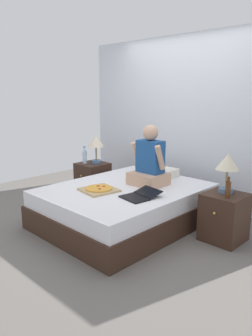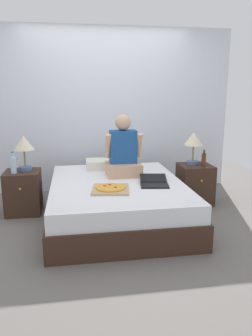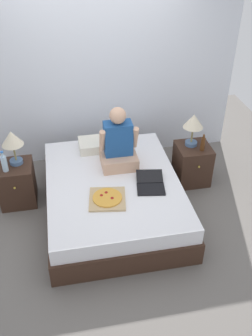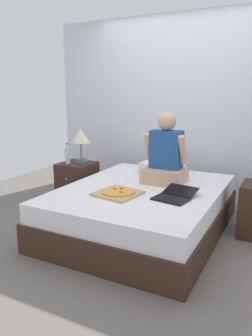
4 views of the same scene
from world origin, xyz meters
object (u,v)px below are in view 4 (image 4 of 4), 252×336
object	(u,v)px
lamp_on_left_nightstand	(81,138)
pizza_box	(118,193)
bed	(143,209)
water_bottle	(67,155)
nightstand_left	(77,183)
person_seated	(166,157)
laptop	(174,196)

from	to	relation	value
lamp_on_left_nightstand	pizza_box	distance (m)	1.36
lamp_on_left_nightstand	bed	bearing A→B (deg)	-23.27
water_bottle	nightstand_left	bearing A→B (deg)	48.35
bed	pizza_box	size ratio (longest dim) A/B	4.50
nightstand_left	pizza_box	distance (m)	1.32
lamp_on_left_nightstand	pizza_box	bearing A→B (deg)	-39.21
water_bottle	pizza_box	size ratio (longest dim) A/B	0.61
nightstand_left	pizza_box	size ratio (longest dim) A/B	1.21
nightstand_left	lamp_on_left_nightstand	xyz separation A→B (m)	(0.04, 0.05, 0.60)
bed	person_seated	xyz separation A→B (m)	(0.13, 0.32, 0.53)
nightstand_left	lamp_on_left_nightstand	size ratio (longest dim) A/B	1.23
bed	water_bottle	bearing A→B (deg)	164.56
bed	lamp_on_left_nightstand	world-z (taller)	lamp_on_left_nightstand
lamp_on_left_nightstand	person_seated	distance (m)	1.27
person_seated	bed	bearing A→B (deg)	-111.76
nightstand_left	person_seated	size ratio (longest dim) A/B	0.71
water_bottle	laptop	size ratio (longest dim) A/B	0.60
lamp_on_left_nightstand	water_bottle	xyz separation A→B (m)	(-0.12, -0.14, -0.22)
laptop	pizza_box	world-z (taller)	laptop
laptop	pizza_box	xyz separation A→B (m)	(-0.53, -0.15, -0.00)
bed	nightstand_left	distance (m)	1.24
nightstand_left	lamp_on_left_nightstand	distance (m)	0.61
bed	water_bottle	xyz separation A→B (m)	(-1.25, 0.34, 0.43)
bed	laptop	xyz separation A→B (m)	(0.41, -0.19, 0.27)
person_seated	nightstand_left	bearing A→B (deg)	175.07
nightstand_left	laptop	distance (m)	1.72
lamp_on_left_nightstand	pizza_box	size ratio (longest dim) A/B	0.99
lamp_on_left_nightstand	person_seated	size ratio (longest dim) A/B	0.58
pizza_box	water_bottle	bearing A→B (deg)	148.82
lamp_on_left_nightstand	nightstand_left	bearing A→B (deg)	-128.63
water_bottle	laptop	xyz separation A→B (m)	(1.66, -0.54, -0.16)
bed	nightstand_left	bearing A→B (deg)	159.57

